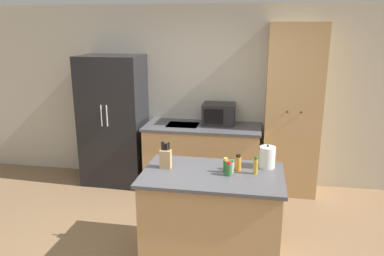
{
  "coord_description": "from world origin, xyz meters",
  "views": [
    {
      "loc": [
        0.72,
        -3.09,
        2.31
      ],
      "look_at": [
        -0.07,
        1.4,
        1.05
      ],
      "focal_mm": 35.0,
      "sensor_mm": 36.0,
      "label": 1
    }
  ],
  "objects_px": {
    "pantry_cabinet": "(292,111)",
    "kettle": "(267,157)",
    "knife_block": "(166,158)",
    "spice_bottle_tall_dark": "(256,166)",
    "spice_bottle_pale_salt": "(232,167)",
    "spice_bottle_short_red": "(238,163)",
    "spice_bottle_amber_oil": "(229,169)",
    "microwave": "(219,114)",
    "spice_bottle_green_herb": "(225,166)",
    "refrigerator": "(114,120)"
  },
  "relations": [
    {
      "from": "spice_bottle_tall_dark",
      "to": "spice_bottle_green_herb",
      "type": "xyz_separation_m",
      "value": [
        -0.28,
        -0.01,
        -0.01
      ]
    },
    {
      "from": "refrigerator",
      "to": "spice_bottle_green_herb",
      "type": "bearing_deg",
      "value": -43.44
    },
    {
      "from": "spice_bottle_short_red",
      "to": "spice_bottle_pale_salt",
      "type": "bearing_deg",
      "value": -132.37
    },
    {
      "from": "refrigerator",
      "to": "kettle",
      "type": "xyz_separation_m",
      "value": [
        2.2,
        -1.5,
        0.1
      ]
    },
    {
      "from": "spice_bottle_short_red",
      "to": "spice_bottle_amber_oil",
      "type": "height_order",
      "value": "spice_bottle_short_red"
    },
    {
      "from": "microwave",
      "to": "spice_bottle_green_herb",
      "type": "bearing_deg",
      "value": -81.88
    },
    {
      "from": "refrigerator",
      "to": "pantry_cabinet",
      "type": "xyz_separation_m",
      "value": [
        2.55,
        0.07,
        0.23
      ]
    },
    {
      "from": "microwave",
      "to": "spice_bottle_pale_salt",
      "type": "height_order",
      "value": "microwave"
    },
    {
      "from": "spice_bottle_amber_oil",
      "to": "kettle",
      "type": "distance_m",
      "value": 0.45
    },
    {
      "from": "pantry_cabinet",
      "to": "spice_bottle_green_herb",
      "type": "xyz_separation_m",
      "value": [
        -0.75,
        -1.78,
        -0.17
      ]
    },
    {
      "from": "pantry_cabinet",
      "to": "microwave",
      "type": "bearing_deg",
      "value": 177.19
    },
    {
      "from": "knife_block",
      "to": "spice_bottle_green_herb",
      "type": "bearing_deg",
      "value": -2.09
    },
    {
      "from": "refrigerator",
      "to": "knife_block",
      "type": "xyz_separation_m",
      "value": [
        1.21,
        -1.68,
        0.09
      ]
    },
    {
      "from": "spice_bottle_pale_salt",
      "to": "kettle",
      "type": "distance_m",
      "value": 0.39
    },
    {
      "from": "spice_bottle_tall_dark",
      "to": "kettle",
      "type": "bearing_deg",
      "value": 60.53
    },
    {
      "from": "spice_bottle_short_red",
      "to": "spice_bottle_green_herb",
      "type": "distance_m",
      "value": 0.14
    },
    {
      "from": "microwave",
      "to": "spice_bottle_short_red",
      "type": "xyz_separation_m",
      "value": [
        0.38,
        -1.74,
        -0.07
      ]
    },
    {
      "from": "kettle",
      "to": "knife_block",
      "type": "bearing_deg",
      "value": -169.2
    },
    {
      "from": "spice_bottle_amber_oil",
      "to": "spice_bottle_green_herb",
      "type": "relative_size",
      "value": 0.93
    },
    {
      "from": "spice_bottle_tall_dark",
      "to": "spice_bottle_short_red",
      "type": "xyz_separation_m",
      "value": [
        -0.17,
        0.07,
        -0.01
      ]
    },
    {
      "from": "microwave",
      "to": "kettle",
      "type": "height_order",
      "value": "microwave"
    },
    {
      "from": "microwave",
      "to": "spice_bottle_green_herb",
      "type": "distance_m",
      "value": 1.85
    },
    {
      "from": "microwave",
      "to": "spice_bottle_short_red",
      "type": "relative_size",
      "value": 2.74
    },
    {
      "from": "refrigerator",
      "to": "spice_bottle_green_herb",
      "type": "relative_size",
      "value": 12.75
    },
    {
      "from": "spice_bottle_green_herb",
      "to": "refrigerator",
      "type": "bearing_deg",
      "value": 136.56
    },
    {
      "from": "spice_bottle_green_herb",
      "to": "spice_bottle_short_red",
      "type": "bearing_deg",
      "value": 35.11
    },
    {
      "from": "pantry_cabinet",
      "to": "kettle",
      "type": "relative_size",
      "value": 9.88
    },
    {
      "from": "microwave",
      "to": "kettle",
      "type": "xyz_separation_m",
      "value": [
        0.66,
        -1.62,
        -0.04
      ]
    },
    {
      "from": "pantry_cabinet",
      "to": "spice_bottle_amber_oil",
      "type": "xyz_separation_m",
      "value": [
        -0.71,
        -1.84,
        -0.17
      ]
    },
    {
      "from": "knife_block",
      "to": "spice_bottle_green_herb",
      "type": "relative_size",
      "value": 1.81
    },
    {
      "from": "kettle",
      "to": "spice_bottle_short_red",
      "type": "bearing_deg",
      "value": -155.16
    },
    {
      "from": "knife_block",
      "to": "pantry_cabinet",
      "type": "bearing_deg",
      "value": 52.52
    },
    {
      "from": "spice_bottle_amber_oil",
      "to": "microwave",
      "type": "bearing_deg",
      "value": 98.95
    },
    {
      "from": "knife_block",
      "to": "microwave",
      "type": "bearing_deg",
      "value": 79.51
    },
    {
      "from": "spice_bottle_short_red",
      "to": "spice_bottle_pale_salt",
      "type": "height_order",
      "value": "spice_bottle_short_red"
    },
    {
      "from": "refrigerator",
      "to": "spice_bottle_amber_oil",
      "type": "relative_size",
      "value": 13.75
    },
    {
      "from": "spice_bottle_tall_dark",
      "to": "spice_bottle_pale_salt",
      "type": "relative_size",
      "value": 1.47
    },
    {
      "from": "pantry_cabinet",
      "to": "spice_bottle_tall_dark",
      "type": "xyz_separation_m",
      "value": [
        -0.47,
        -1.76,
        -0.15
      ]
    },
    {
      "from": "spice_bottle_short_red",
      "to": "spice_bottle_amber_oil",
      "type": "xyz_separation_m",
      "value": [
        -0.08,
        -0.15,
        -0.01
      ]
    },
    {
      "from": "knife_block",
      "to": "spice_bottle_tall_dark",
      "type": "distance_m",
      "value": 0.88
    },
    {
      "from": "pantry_cabinet",
      "to": "spice_bottle_green_herb",
      "type": "bearing_deg",
      "value": -112.91
    },
    {
      "from": "refrigerator",
      "to": "pantry_cabinet",
      "type": "relative_size",
      "value": 0.81
    },
    {
      "from": "spice_bottle_short_red",
      "to": "spice_bottle_green_herb",
      "type": "bearing_deg",
      "value": -144.89
    },
    {
      "from": "spice_bottle_green_herb",
      "to": "kettle",
      "type": "distance_m",
      "value": 0.45
    },
    {
      "from": "spice_bottle_tall_dark",
      "to": "spice_bottle_amber_oil",
      "type": "xyz_separation_m",
      "value": [
        -0.25,
        -0.08,
        -0.02
      ]
    },
    {
      "from": "spice_bottle_green_herb",
      "to": "spice_bottle_pale_salt",
      "type": "height_order",
      "value": "spice_bottle_green_herb"
    },
    {
      "from": "pantry_cabinet",
      "to": "kettle",
      "type": "xyz_separation_m",
      "value": [
        -0.36,
        -1.57,
        -0.13
      ]
    },
    {
      "from": "spice_bottle_amber_oil",
      "to": "pantry_cabinet",
      "type": "bearing_deg",
      "value": 68.82
    },
    {
      "from": "spice_bottle_pale_salt",
      "to": "spice_bottle_amber_oil",
      "type": "bearing_deg",
      "value": -105.01
    },
    {
      "from": "refrigerator",
      "to": "pantry_cabinet",
      "type": "distance_m",
      "value": 2.56
    }
  ]
}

